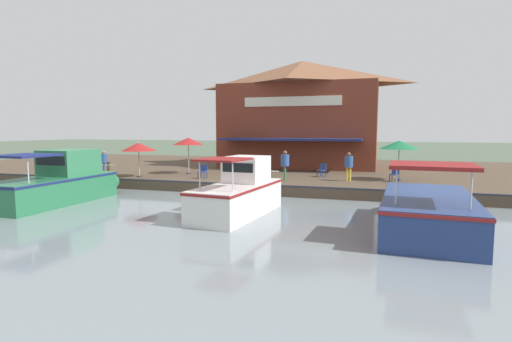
# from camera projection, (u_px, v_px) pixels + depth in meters

# --- Properties ---
(ground_plane) EXTENTS (220.00, 220.00, 0.00)m
(ground_plane) POSITION_uv_depth(u_px,v_px,m) (221.00, 195.00, 21.93)
(ground_plane) COLOR #4C5B47
(quay_deck) EXTENTS (22.00, 56.00, 0.60)m
(quay_deck) POSITION_uv_depth(u_px,v_px,m) (273.00, 171.00, 32.35)
(quay_deck) COLOR #4C3D2D
(quay_deck) RESTS_ON ground
(quay_edge_fender) EXTENTS (0.20, 50.40, 0.10)m
(quay_edge_fender) POSITION_uv_depth(u_px,v_px,m) (222.00, 183.00, 21.96)
(quay_edge_fender) COLOR #2D2D33
(quay_edge_fender) RESTS_ON quay_deck
(waterfront_restaurant) EXTENTS (9.81, 12.82, 8.67)m
(waterfront_restaurant) POSITION_uv_depth(u_px,v_px,m) (301.00, 113.00, 33.36)
(waterfront_restaurant) COLOR brown
(waterfront_restaurant) RESTS_ON quay_deck
(patio_umbrella_near_quay_edge) EXTENTS (2.30, 2.30, 2.41)m
(patio_umbrella_near_quay_edge) POSITION_uv_depth(u_px,v_px,m) (399.00, 145.00, 23.59)
(patio_umbrella_near_quay_edge) COLOR #B7B7B7
(patio_umbrella_near_quay_edge) RESTS_ON quay_deck
(patio_umbrella_far_corner) EXTENTS (2.18, 2.18, 2.23)m
(patio_umbrella_far_corner) POSITION_uv_depth(u_px,v_px,m) (139.00, 147.00, 25.27)
(patio_umbrella_far_corner) COLOR #B7B7B7
(patio_umbrella_far_corner) RESTS_ON quay_deck
(patio_umbrella_mid_patio_left) EXTENTS (2.11, 2.11, 2.51)m
(patio_umbrella_mid_patio_left) POSITION_uv_depth(u_px,v_px,m) (188.00, 141.00, 27.23)
(patio_umbrella_mid_patio_left) COLOR #B7B7B7
(patio_umbrella_mid_patio_left) RESTS_ON quay_deck
(cafe_chair_mid_patio) EXTENTS (0.57, 0.57, 0.85)m
(cafe_chair_mid_patio) POSITION_uv_depth(u_px,v_px,m) (267.00, 170.00, 25.35)
(cafe_chair_mid_patio) COLOR navy
(cafe_chair_mid_patio) RESTS_ON quay_deck
(cafe_chair_back_row_seat) EXTENTS (0.44, 0.44, 0.85)m
(cafe_chair_back_row_seat) POSITION_uv_depth(u_px,v_px,m) (203.00, 171.00, 24.63)
(cafe_chair_back_row_seat) COLOR navy
(cafe_chair_back_row_seat) RESTS_ON quay_deck
(cafe_chair_under_first_umbrella) EXTENTS (0.58, 0.58, 0.85)m
(cafe_chair_under_first_umbrella) POSITION_uv_depth(u_px,v_px,m) (322.00, 169.00, 25.45)
(cafe_chair_under_first_umbrella) COLOR navy
(cafe_chair_under_first_umbrella) RESTS_ON quay_deck
(cafe_chair_facing_river) EXTENTS (0.57, 0.57, 0.85)m
(cafe_chair_facing_river) POSITION_uv_depth(u_px,v_px,m) (395.00, 173.00, 23.06)
(cafe_chair_facing_river) COLOR navy
(cafe_chair_facing_river) RESTS_ON quay_deck
(person_at_quay_edge) EXTENTS (0.45, 0.45, 1.59)m
(person_at_quay_edge) POSITION_uv_depth(u_px,v_px,m) (104.00, 160.00, 26.86)
(person_at_quay_edge) COLOR #2D5193
(person_at_quay_edge) RESTS_ON quay_deck
(person_near_entrance) EXTENTS (0.48, 0.48, 1.68)m
(person_near_entrance) POSITION_uv_depth(u_px,v_px,m) (349.00, 163.00, 23.29)
(person_near_entrance) COLOR gold
(person_near_entrance) RESTS_ON quay_deck
(person_mid_patio) EXTENTS (0.50, 0.50, 1.77)m
(person_mid_patio) POSITION_uv_depth(u_px,v_px,m) (285.00, 162.00, 23.57)
(person_mid_patio) COLOR #337547
(person_mid_patio) RESTS_ON quay_deck
(motorboat_mid_row) EXTENTS (7.82, 3.28, 2.46)m
(motorboat_mid_row) POSITION_uv_depth(u_px,v_px,m) (426.00, 208.00, 14.43)
(motorboat_mid_row) COLOR navy
(motorboat_mid_row) RESTS_ON river_water
(motorboat_nearest_quay) EXTENTS (7.47, 2.47, 2.53)m
(motorboat_nearest_quay) POSITION_uv_depth(u_px,v_px,m) (65.00, 183.00, 19.70)
(motorboat_nearest_quay) COLOR #287047
(motorboat_nearest_quay) RESTS_ON river_water
(motorboat_fourth_along) EXTENTS (6.36, 2.52, 2.43)m
(motorboat_fourth_along) POSITION_uv_depth(u_px,v_px,m) (244.00, 193.00, 16.87)
(motorboat_fourth_along) COLOR white
(motorboat_fourth_along) RESTS_ON river_water
(mooring_post) EXTENTS (0.22, 0.22, 1.04)m
(mooring_post) POSITION_uv_depth(u_px,v_px,m) (109.00, 170.00, 24.38)
(mooring_post) COLOR #473323
(mooring_post) RESTS_ON quay_deck
(tree_downstream_bank) EXTENTS (4.30, 4.09, 6.65)m
(tree_downstream_bank) POSITION_uv_depth(u_px,v_px,m) (283.00, 115.00, 40.37)
(tree_downstream_bank) COLOR brown
(tree_downstream_bank) RESTS_ON quay_deck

